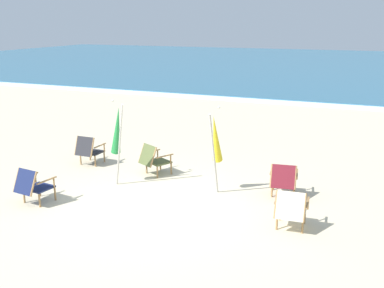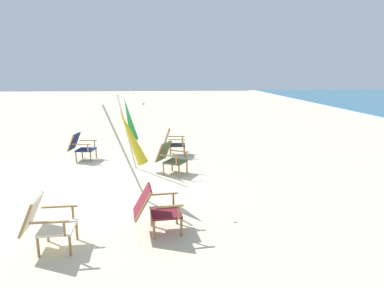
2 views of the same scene
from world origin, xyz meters
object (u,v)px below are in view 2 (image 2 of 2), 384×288
(umbrella_furled_yellow, at_px, (131,138))
(beach_chair_back_right, at_px, (172,142))
(beach_chair_front_left, at_px, (155,208))
(umbrella_furled_green, at_px, (129,120))
(beach_chair_back_left, at_px, (46,222))
(beach_chair_front_right, at_px, (170,157))
(beach_chair_far_center, at_px, (81,146))

(umbrella_furled_yellow, bearing_deg, beach_chair_back_right, 168.00)
(beach_chair_front_left, distance_m, umbrella_furled_green, 3.87)
(umbrella_furled_green, bearing_deg, beach_chair_back_right, 145.33)
(beach_chair_back_right, xyz_separation_m, umbrella_furled_green, (1.62, -1.12, 0.91))
(beach_chair_front_left, relative_size, beach_chair_back_left, 1.04)
(beach_chair_front_right, xyz_separation_m, beach_chair_far_center, (-1.51, -2.62, -0.00))
(beach_chair_far_center, xyz_separation_m, beach_chair_back_right, (-0.48, 2.70, 0.00))
(umbrella_furled_green, xyz_separation_m, umbrella_furled_yellow, (2.26, 0.29, -0.04))
(beach_chair_front_left, bearing_deg, umbrella_furled_green, -167.63)
(beach_chair_front_right, height_order, beach_chair_far_center, beach_chair_front_right)
(umbrella_furled_green, distance_m, umbrella_furled_yellow, 2.28)
(beach_chair_far_center, height_order, umbrella_furled_green, umbrella_furled_green)
(beach_chair_front_right, relative_size, beach_chair_back_right, 1.09)
(beach_chair_front_left, height_order, umbrella_furled_yellow, umbrella_furled_yellow)
(beach_chair_front_right, height_order, umbrella_furled_green, umbrella_furled_green)
(beach_chair_far_center, relative_size, umbrella_furled_green, 0.39)
(umbrella_furled_yellow, bearing_deg, beach_chair_front_right, 158.47)
(beach_chair_far_center, distance_m, beach_chair_back_right, 2.75)
(beach_chair_back_right, height_order, umbrella_furled_yellow, umbrella_furled_yellow)
(beach_chair_back_left, relative_size, umbrella_furled_yellow, 0.40)
(umbrella_furled_green, relative_size, umbrella_furled_yellow, 1.03)
(beach_chair_front_left, xyz_separation_m, beach_chair_back_left, (0.44, -1.57, 0.01))
(beach_chair_back_right, xyz_separation_m, beach_chair_back_left, (5.73, -1.88, -0.00))
(umbrella_furled_green, bearing_deg, beach_chair_front_left, 12.37)
(beach_chair_back_left, height_order, umbrella_furled_green, umbrella_furled_green)
(beach_chair_far_center, xyz_separation_m, umbrella_furled_green, (1.14, 1.58, 0.91))
(beach_chair_front_left, distance_m, beach_chair_back_right, 5.30)
(beach_chair_front_left, xyz_separation_m, beach_chair_back_right, (-5.29, 0.32, 0.01))
(beach_chair_back_right, relative_size, umbrella_furled_green, 0.40)
(beach_chair_front_right, height_order, beach_chair_back_right, beach_chair_back_right)
(beach_chair_back_right, bearing_deg, umbrella_furled_green, -34.67)
(beach_chair_front_right, bearing_deg, beach_chair_front_left, -4.09)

